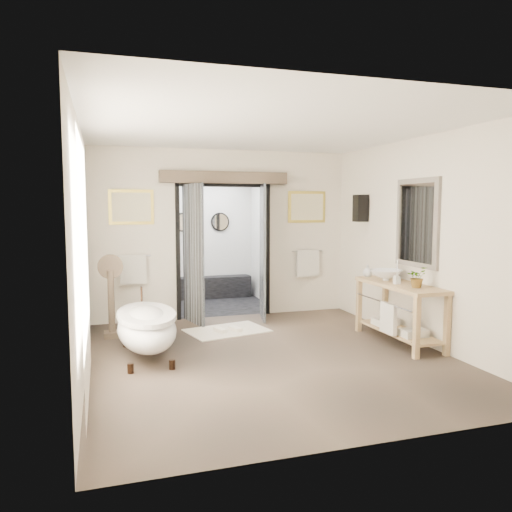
{
  "coord_description": "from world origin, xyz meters",
  "views": [
    {
      "loc": [
        -2.03,
        -5.93,
        1.94
      ],
      "look_at": [
        0.0,
        0.6,
        1.25
      ],
      "focal_mm": 35.0,
      "sensor_mm": 36.0,
      "label": 1
    }
  ],
  "objects_px": {
    "rug": "(227,330)",
    "basin": "(386,275)",
    "vanity": "(398,308)",
    "clawfoot_tub": "(147,327)"
  },
  "relations": [
    {
      "from": "clawfoot_tub",
      "to": "rug",
      "type": "distance_m",
      "value": 1.69
    },
    {
      "from": "rug",
      "to": "vanity",
      "type": "bearing_deg",
      "value": -32.4
    },
    {
      "from": "vanity",
      "to": "rug",
      "type": "xyz_separation_m",
      "value": [
        -2.16,
        1.37,
        -0.5
      ]
    },
    {
      "from": "rug",
      "to": "basin",
      "type": "distance_m",
      "value": 2.56
    },
    {
      "from": "rug",
      "to": "basin",
      "type": "bearing_deg",
      "value": -26.14
    },
    {
      "from": "vanity",
      "to": "clawfoot_tub",
      "type": "bearing_deg",
      "value": 174.02
    },
    {
      "from": "rug",
      "to": "basin",
      "type": "xyz_separation_m",
      "value": [
        2.14,
        -1.05,
        0.92
      ]
    },
    {
      "from": "basin",
      "to": "rug",
      "type": "bearing_deg",
      "value": 150.65
    },
    {
      "from": "clawfoot_tub",
      "to": "vanity",
      "type": "bearing_deg",
      "value": -5.98
    },
    {
      "from": "vanity",
      "to": "rug",
      "type": "relative_size",
      "value": 1.33
    }
  ]
}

